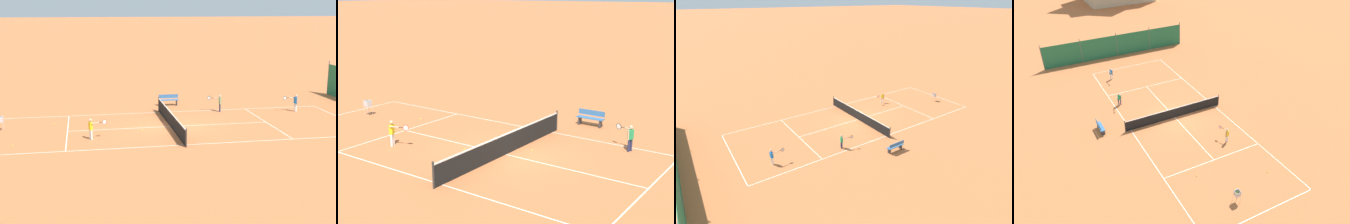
# 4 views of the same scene
# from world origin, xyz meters

# --- Properties ---
(ground_plane) EXTENTS (600.00, 600.00, 0.00)m
(ground_plane) POSITION_xyz_m (0.00, 0.00, 0.00)
(ground_plane) COLOR #BC6638
(court_line_markings) EXTENTS (8.25, 23.85, 0.01)m
(court_line_markings) POSITION_xyz_m (0.00, 0.00, 0.00)
(court_line_markings) COLOR white
(court_line_markings) RESTS_ON ground
(tennis_net) EXTENTS (9.18, 0.08, 1.06)m
(tennis_net) POSITION_xyz_m (0.00, 0.00, 0.50)
(tennis_net) COLOR #2D2D2D
(tennis_net) RESTS_ON ground
(player_near_baseline) EXTENTS (0.61, 0.97, 1.22)m
(player_near_baseline) POSITION_xyz_m (-3.59, 4.27, 0.71)
(player_near_baseline) COLOR #23284C
(player_near_baseline) RESTS_ON ground
(player_far_service) EXTENTS (0.39, 1.06, 1.22)m
(player_far_service) POSITION_xyz_m (2.04, -4.98, 0.71)
(player_far_service) COLOR white
(player_far_service) RESTS_ON ground
(tennis_ball_mid_court) EXTENTS (0.07, 0.07, 0.07)m
(tennis_ball_mid_court) POSITION_xyz_m (-1.98, -7.29, 0.03)
(tennis_ball_mid_court) COLOR #CCE033
(tennis_ball_mid_court) RESTS_ON ground
(tennis_ball_service_box) EXTENTS (0.07, 0.07, 0.07)m
(tennis_ball_service_box) POSITION_xyz_m (0.61, -1.89, 0.03)
(tennis_ball_service_box) COLOR #CCE033
(tennis_ball_service_box) RESTS_ON ground
(tennis_ball_far_corner) EXTENTS (0.07, 0.07, 0.07)m
(tennis_ball_far_corner) POSITION_xyz_m (-1.11, 0.68, 0.03)
(tennis_ball_far_corner) COLOR #CCE033
(tennis_ball_far_corner) RESTS_ON ground
(ball_hopper) EXTENTS (0.36, 0.36, 0.89)m
(ball_hopper) POSITION_xyz_m (-0.88, -10.40, 0.66)
(ball_hopper) COLOR #B7B7BC
(ball_hopper) RESTS_ON ground
(courtside_bench) EXTENTS (0.36, 1.50, 0.84)m
(courtside_bench) POSITION_xyz_m (-6.34, 1.06, 0.45)
(courtside_bench) COLOR #336699
(courtside_bench) RESTS_ON ground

